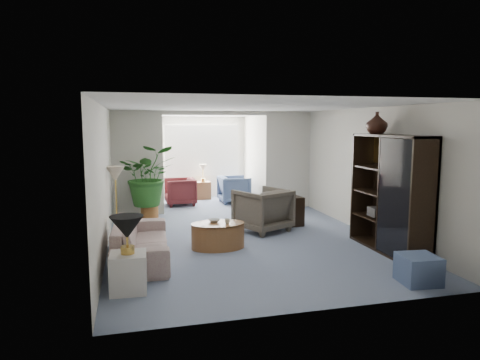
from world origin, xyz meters
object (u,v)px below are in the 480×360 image
object	(u,v)px
cabinet_urn	(377,123)
sunroom_table	(203,190)
floor_lamp	(115,174)
sunroom_chair_maroon	(180,192)
wingback_chair	(263,210)
framed_picture	(373,149)
plant_pot	(150,212)
coffee_bowl	(214,221)
end_table	(128,272)
side_table_dark	(289,211)
entertainment_cabinet	(390,194)
table_lamp	(127,227)
sofa	(141,240)
coffee_table	(218,235)
sunroom_chair_blue	(234,189)
ottoman	(418,269)
coffee_cup	(227,221)

from	to	relation	value
cabinet_urn	sunroom_table	bearing A→B (deg)	112.82
floor_lamp	sunroom_chair_maroon	distance (m)	3.59
wingback_chair	cabinet_urn	world-z (taller)	cabinet_urn
framed_picture	plant_pot	world-z (taller)	framed_picture
framed_picture	coffee_bowl	size ratio (longest dim) A/B	2.43
end_table	side_table_dark	size ratio (longest dim) A/B	0.82
entertainment_cabinet	sunroom_chair_maroon	world-z (taller)	entertainment_cabinet
table_lamp	wingback_chair	world-z (taller)	table_lamp
sofa	plant_pot	bearing A→B (deg)	-2.37
coffee_bowl	entertainment_cabinet	distance (m)	3.09
coffee_table	wingback_chair	world-z (taller)	wingback_chair
wingback_chair	sunroom_table	xyz separation A→B (m)	(-0.57, 4.01, -0.18)
sofa	cabinet_urn	size ratio (longest dim) A/B	5.48
wingback_chair	side_table_dark	world-z (taller)	wingback_chair
plant_pot	sofa	bearing A→B (deg)	-95.00
framed_picture	sunroom_chair_blue	world-z (taller)	framed_picture
wingback_chair	plant_pot	world-z (taller)	wingback_chair
wingback_chair	ottoman	distance (m)	3.56
framed_picture	coffee_bowl	bearing A→B (deg)	179.44
end_table	sunroom_table	xyz separation A→B (m)	(2.10, 6.66, -0.00)
end_table	floor_lamp	distance (m)	2.98
plant_pot	sunroom_chair_blue	distance (m)	2.88
sunroom_chair_maroon	coffee_cup	bearing A→B (deg)	3.43
coffee_bowl	cabinet_urn	distance (m)	3.39
end_table	side_table_dark	world-z (taller)	side_table_dark
coffee_cup	cabinet_urn	world-z (taller)	cabinet_urn
plant_pot	sunroom_table	world-z (taller)	sunroom_table
table_lamp	cabinet_urn	bearing A→B (deg)	16.35
framed_picture	floor_lamp	world-z (taller)	framed_picture
wingback_chair	cabinet_urn	distance (m)	2.81
coffee_table	plant_pot	size ratio (longest dim) A/B	2.37
table_lamp	cabinet_urn	xyz separation A→B (m)	(4.36, 1.28, 1.34)
coffee_bowl	sofa	bearing A→B (deg)	-162.09
coffee_cup	entertainment_cabinet	world-z (taller)	entertainment_cabinet
framed_picture	ottoman	bearing A→B (deg)	-106.33
coffee_bowl	sunroom_chair_blue	bearing A→B (deg)	71.79
ottoman	plant_pot	bearing A→B (deg)	124.33
floor_lamp	side_table_dark	world-z (taller)	floor_lamp
end_table	floor_lamp	bearing A→B (deg)	94.41
wingback_chair	sunroom_chair_blue	bearing A→B (deg)	-118.67
side_table_dark	plant_pot	bearing A→B (deg)	154.80
plant_pot	sunroom_chair_blue	world-z (taller)	sunroom_chair_blue
table_lamp	coffee_bowl	world-z (taller)	table_lamp
table_lamp	plant_pot	size ratio (longest dim) A/B	1.10
sofa	wingback_chair	xyz separation A→B (m)	(2.47, 1.31, 0.12)
wingback_chair	plant_pot	xyz separation A→B (m)	(-2.21, 1.67, -0.28)
coffee_bowl	entertainment_cabinet	bearing A→B (deg)	-18.88
framed_picture	coffee_cup	xyz separation A→B (m)	(-2.91, -0.17, -1.20)
sunroom_table	coffee_cup	bearing A→B (deg)	-94.65
end_table	floor_lamp	size ratio (longest dim) A/B	1.42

